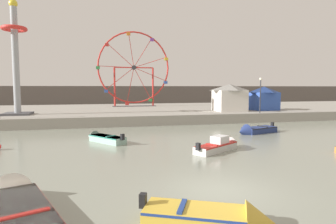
{
  "coord_description": "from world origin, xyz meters",
  "views": [
    {
      "loc": [
        -4.65,
        -10.4,
        4.09
      ],
      "look_at": [
        0.86,
        12.4,
        2.1
      ],
      "focal_mm": 30.93,
      "sensor_mm": 36.0,
      "label": 1
    }
  ],
  "objects_px": {
    "motorboat_white_red_stripe": "(16,203)",
    "promenade_lamp_near": "(260,90)",
    "motorboat_pale_grey": "(221,145)",
    "motorboat_seafoam": "(103,138)",
    "carnival_booth_blue_tent": "(264,98)",
    "ferris_wheel_red_frame": "(134,69)",
    "motorboat_navy_blue": "(254,130)",
    "carnival_booth_white_ticket": "(229,97)",
    "drop_tower_steel_tower": "(15,58)",
    "motorboat_mustard_yellow": "(216,217)"
  },
  "relations": [
    {
      "from": "motorboat_navy_blue",
      "to": "ferris_wheel_red_frame",
      "type": "xyz_separation_m",
      "value": [
        -7.88,
        23.18,
        6.75
      ]
    },
    {
      "from": "carnival_booth_blue_tent",
      "to": "drop_tower_steel_tower",
      "type": "bearing_deg",
      "value": 174.52
    },
    {
      "from": "ferris_wheel_red_frame",
      "to": "carnival_booth_white_ticket",
      "type": "distance_m",
      "value": 16.76
    },
    {
      "from": "carnival_booth_white_ticket",
      "to": "promenade_lamp_near",
      "type": "height_order",
      "value": "promenade_lamp_near"
    },
    {
      "from": "motorboat_pale_grey",
      "to": "carnival_booth_blue_tent",
      "type": "relative_size",
      "value": 1.13
    },
    {
      "from": "motorboat_mustard_yellow",
      "to": "motorboat_seafoam",
      "type": "bearing_deg",
      "value": 127.28
    },
    {
      "from": "motorboat_white_red_stripe",
      "to": "drop_tower_steel_tower",
      "type": "xyz_separation_m",
      "value": [
        -5.91,
        24.55,
        7.05
      ]
    },
    {
      "from": "motorboat_white_red_stripe",
      "to": "ferris_wheel_red_frame",
      "type": "height_order",
      "value": "ferris_wheel_red_frame"
    },
    {
      "from": "ferris_wheel_red_frame",
      "to": "drop_tower_steel_tower",
      "type": "bearing_deg",
      "value": -141.23
    },
    {
      "from": "ferris_wheel_red_frame",
      "to": "motorboat_white_red_stripe",
      "type": "bearing_deg",
      "value": -103.06
    },
    {
      "from": "carnival_booth_blue_tent",
      "to": "promenade_lamp_near",
      "type": "xyz_separation_m",
      "value": [
        -2.78,
        -3.65,
        1.06
      ]
    },
    {
      "from": "carnival_booth_blue_tent",
      "to": "carnival_booth_white_ticket",
      "type": "relative_size",
      "value": 0.94
    },
    {
      "from": "motorboat_mustard_yellow",
      "to": "carnival_booth_white_ticket",
      "type": "height_order",
      "value": "carnival_booth_white_ticket"
    },
    {
      "from": "motorboat_white_red_stripe",
      "to": "motorboat_pale_grey",
      "type": "bearing_deg",
      "value": -77.73
    },
    {
      "from": "motorboat_navy_blue",
      "to": "carnival_booth_white_ticket",
      "type": "bearing_deg",
      "value": -122.12
    },
    {
      "from": "motorboat_navy_blue",
      "to": "drop_tower_steel_tower",
      "type": "bearing_deg",
      "value": -45.55
    },
    {
      "from": "promenade_lamp_near",
      "to": "motorboat_pale_grey",
      "type": "bearing_deg",
      "value": -129.19
    },
    {
      "from": "motorboat_seafoam",
      "to": "carnival_booth_blue_tent",
      "type": "distance_m",
      "value": 24.58
    },
    {
      "from": "motorboat_pale_grey",
      "to": "motorboat_mustard_yellow",
      "type": "xyz_separation_m",
      "value": [
        -4.49,
        -9.73,
        -0.05
      ]
    },
    {
      "from": "ferris_wheel_red_frame",
      "to": "promenade_lamp_near",
      "type": "relative_size",
      "value": 2.84
    },
    {
      "from": "motorboat_white_red_stripe",
      "to": "motorboat_seafoam",
      "type": "relative_size",
      "value": 1.57
    },
    {
      "from": "motorboat_seafoam",
      "to": "carnival_booth_white_ticket",
      "type": "bearing_deg",
      "value": -90.37
    },
    {
      "from": "motorboat_navy_blue",
      "to": "motorboat_seafoam",
      "type": "bearing_deg",
      "value": -13.83
    },
    {
      "from": "ferris_wheel_red_frame",
      "to": "promenade_lamp_near",
      "type": "xyz_separation_m",
      "value": [
        13.08,
        -15.52,
        -3.25
      ]
    },
    {
      "from": "motorboat_seafoam",
      "to": "motorboat_navy_blue",
      "type": "bearing_deg",
      "value": -123.01
    },
    {
      "from": "motorboat_navy_blue",
      "to": "carnival_booth_white_ticket",
      "type": "relative_size",
      "value": 1.08
    },
    {
      "from": "motorboat_navy_blue",
      "to": "carnival_booth_blue_tent",
      "type": "distance_m",
      "value": 14.06
    },
    {
      "from": "ferris_wheel_red_frame",
      "to": "motorboat_mustard_yellow",
      "type": "bearing_deg",
      "value": -93.4
    },
    {
      "from": "motorboat_navy_blue",
      "to": "carnival_booth_white_ticket",
      "type": "distance_m",
      "value": 11.63
    },
    {
      "from": "carnival_booth_white_ticket",
      "to": "motorboat_navy_blue",
      "type": "bearing_deg",
      "value": -102.49
    },
    {
      "from": "motorboat_pale_grey",
      "to": "motorboat_seafoam",
      "type": "xyz_separation_m",
      "value": [
        -7.54,
        4.8,
        -0.05
      ]
    },
    {
      "from": "motorboat_white_red_stripe",
      "to": "promenade_lamp_near",
      "type": "distance_m",
      "value": 29.85
    },
    {
      "from": "promenade_lamp_near",
      "to": "carnival_booth_blue_tent",
      "type": "bearing_deg",
      "value": 52.71
    },
    {
      "from": "motorboat_navy_blue",
      "to": "ferris_wheel_red_frame",
      "type": "bearing_deg",
      "value": -88.88
    },
    {
      "from": "motorboat_white_red_stripe",
      "to": "drop_tower_steel_tower",
      "type": "relative_size",
      "value": 0.48
    },
    {
      "from": "motorboat_pale_grey",
      "to": "drop_tower_steel_tower",
      "type": "bearing_deg",
      "value": 100.5
    },
    {
      "from": "motorboat_navy_blue",
      "to": "promenade_lamp_near",
      "type": "distance_m",
      "value": 9.9
    },
    {
      "from": "promenade_lamp_near",
      "to": "motorboat_seafoam",
      "type": "bearing_deg",
      "value": -155.13
    },
    {
      "from": "motorboat_pale_grey",
      "to": "drop_tower_steel_tower",
      "type": "distance_m",
      "value": 24.96
    },
    {
      "from": "drop_tower_steel_tower",
      "to": "promenade_lamp_near",
      "type": "distance_m",
      "value": 27.86
    },
    {
      "from": "ferris_wheel_red_frame",
      "to": "motorboat_seafoam",
      "type": "bearing_deg",
      "value": -102.52
    },
    {
      "from": "motorboat_white_red_stripe",
      "to": "carnival_booth_white_ticket",
      "type": "xyz_separation_m",
      "value": [
        19.06,
        23.8,
        2.61
      ]
    },
    {
      "from": "motorboat_mustard_yellow",
      "to": "drop_tower_steel_tower",
      "type": "distance_m",
      "value": 30.48
    },
    {
      "from": "ferris_wheel_red_frame",
      "to": "carnival_booth_blue_tent",
      "type": "xyz_separation_m",
      "value": [
        15.86,
        -11.87,
        -4.31
      ]
    },
    {
      "from": "motorboat_white_red_stripe",
      "to": "motorboat_pale_grey",
      "type": "relative_size",
      "value": 1.39
    },
    {
      "from": "motorboat_navy_blue",
      "to": "motorboat_seafoam",
      "type": "relative_size",
      "value": 1.16
    },
    {
      "from": "motorboat_pale_grey",
      "to": "ferris_wheel_red_frame",
      "type": "relative_size",
      "value": 0.36
    },
    {
      "from": "motorboat_seafoam",
      "to": "motorboat_mustard_yellow",
      "type": "height_order",
      "value": "motorboat_mustard_yellow"
    },
    {
      "from": "drop_tower_steel_tower",
      "to": "carnival_booth_blue_tent",
      "type": "height_order",
      "value": "drop_tower_steel_tower"
    },
    {
      "from": "motorboat_mustard_yellow",
      "to": "carnival_booth_blue_tent",
      "type": "bearing_deg",
      "value": 81.22
    }
  ]
}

